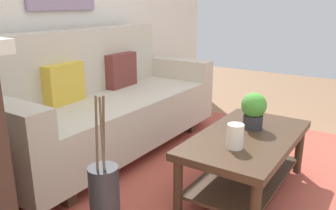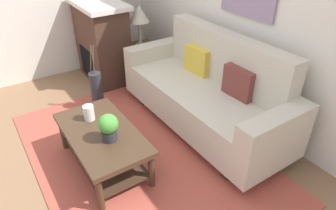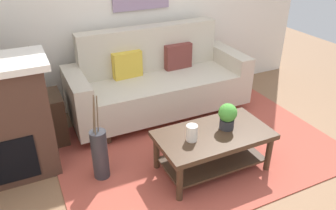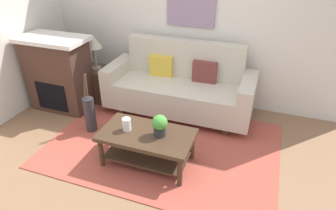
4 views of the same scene
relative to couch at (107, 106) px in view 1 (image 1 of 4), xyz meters
The scene contains 11 objects.
ground_plane 1.48m from the couch, 87.17° to the right, with size 8.85×8.85×0.00m, color #8C6647.
area_rug 1.01m from the couch, 85.63° to the right, with size 2.96×2.02×0.01m, color #B24C3D.
couch is the anchor object (origin of this frame).
throw_pillow_mustard 0.44m from the couch, 159.94° to the left, with size 0.36×0.12×0.32m, color gold.
throw_pillow_maroon 0.44m from the couch, 20.06° to the left, with size 0.36×0.12×0.32m, color brown.
coffee_table 1.30m from the couch, 89.52° to the right, with size 1.10×0.60×0.43m.
tabletop_vase 1.33m from the couch, 100.34° to the right, with size 0.10×0.10×0.16m, color white.
potted_plant_tabletop 1.29m from the couch, 82.53° to the right, with size 0.18×0.18×0.26m.
floor_vase_branch_a 1.39m from the couch, 136.70° to the right, with size 0.01×0.01×0.36m, color brown.
floor_vase_branch_b 1.40m from the couch, 138.08° to the right, with size 0.01×0.01×0.36m, color brown.
floor_vase_branch_c 1.42m from the couch, 137.01° to the right, with size 0.01×0.01×0.36m, color brown.
Camera 1 is at (-2.18, -0.63, 1.29)m, focal length 36.61 mm.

